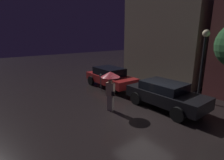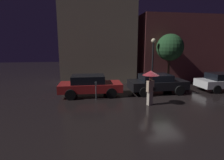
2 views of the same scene
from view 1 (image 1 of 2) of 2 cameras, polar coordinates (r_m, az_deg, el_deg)
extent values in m
plane|color=black|center=(9.21, 10.97, -10.52)|extent=(60.00, 60.00, 0.00)
cube|color=gray|center=(15.93, 17.44, 19.12)|extent=(7.04, 3.00, 10.63)
cube|color=maroon|center=(13.24, -0.47, 0.42)|extent=(4.42, 1.94, 0.57)
cube|color=black|center=(13.25, -0.93, 2.90)|extent=(2.32, 1.66, 0.55)
cylinder|color=black|center=(12.89, 6.42, -1.36)|extent=(0.71, 0.22, 0.71)
cylinder|color=black|center=(11.74, 0.00, -2.85)|extent=(0.71, 0.22, 0.71)
cylinder|color=black|center=(14.89, -0.83, 0.88)|extent=(0.71, 0.22, 0.71)
cylinder|color=black|center=(13.90, -6.84, -0.20)|extent=(0.71, 0.22, 0.71)
cube|color=black|center=(9.86, 17.13, -5.08)|extent=(4.29, 1.90, 0.61)
cube|color=black|center=(9.79, 16.56, -1.89)|extent=(2.24, 1.64, 0.45)
cylinder|color=black|center=(10.10, 26.18, -7.34)|extent=(0.71, 0.22, 0.71)
cylinder|color=black|center=(8.60, 20.63, -10.51)|extent=(0.71, 0.22, 0.71)
cylinder|color=black|center=(11.38, 14.31, -3.87)|extent=(0.71, 0.22, 0.71)
cylinder|color=black|center=(10.08, 7.84, -5.96)|extent=(0.71, 0.22, 0.71)
cube|color=beige|center=(9.20, -0.53, -7.51)|extent=(0.36, 0.30, 0.81)
cube|color=#D1B293|center=(8.94, -0.54, -3.07)|extent=(0.49, 0.36, 0.68)
sphere|color=tan|center=(8.82, -0.54, -0.29)|extent=(0.22, 0.22, 0.22)
cylinder|color=black|center=(8.87, -0.54, -1.46)|extent=(0.02, 0.02, 0.80)
cone|color=#B2333D|center=(8.74, -0.55, 1.90)|extent=(0.98, 0.98, 0.27)
cube|color=black|center=(8.81, 0.42, -4.50)|extent=(0.19, 0.15, 0.22)
cylinder|color=#4C5154|center=(12.41, -3.65, -1.27)|extent=(0.06, 0.06, 0.98)
cube|color=#4C5154|center=(12.26, -3.70, 1.43)|extent=(0.12, 0.10, 0.22)
cylinder|color=black|center=(11.40, 27.18, 2.87)|extent=(0.14, 0.14, 3.74)
sphere|color=#F9EAB7|center=(11.23, 28.42, 13.27)|extent=(0.40, 0.40, 0.40)
camera|label=2|loc=(11.46, -60.82, 5.28)|focal=28.00mm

